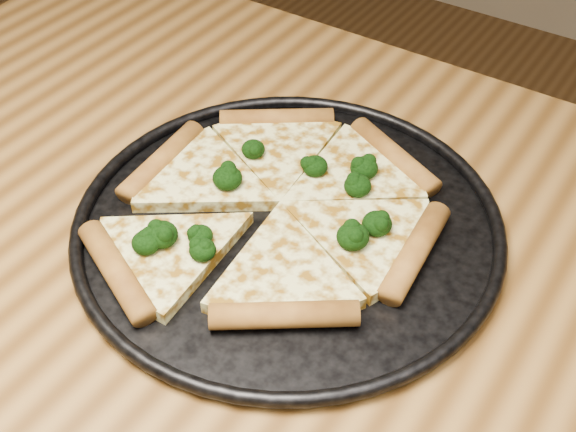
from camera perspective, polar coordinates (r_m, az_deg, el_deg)
The scene contains 4 objects.
dining_table at distance 0.70m, azimuth -2.57°, elevation -12.19°, with size 1.20×0.90×0.75m.
pizza_pan at distance 0.69m, azimuth 0.00°, elevation -0.49°, with size 0.40×0.40×0.02m.
pizza at distance 0.70m, azimuth -0.95°, elevation 0.85°, with size 0.30×0.34×0.02m.
broccoli_florets at distance 0.68m, azimuth -0.98°, elevation 0.83°, with size 0.18×0.22×0.02m.
Camera 1 is at (0.25, -0.32, 1.23)m, focal length 46.69 mm.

